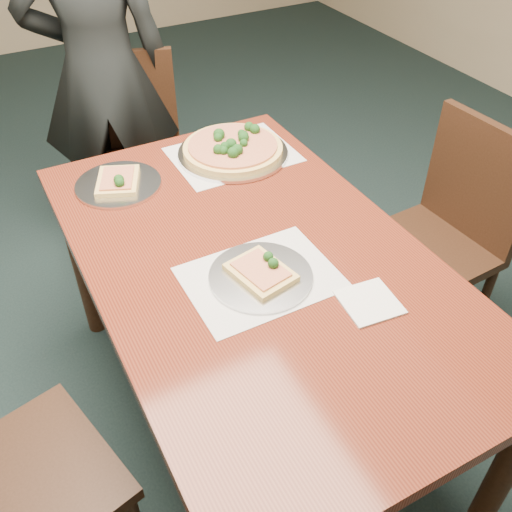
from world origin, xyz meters
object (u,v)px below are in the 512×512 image
chair_right (444,230)px  slice_plate_far (118,183)px  slice_plate_near (261,274)px  chair_far (133,149)px  pizza_pan (233,149)px  dining_table (256,280)px  diner (101,73)px

chair_right → slice_plate_far: bearing=-117.9°
slice_plate_near → slice_plate_far: same height
chair_right → chair_far: bearing=-146.8°
chair_far → chair_right: (0.81, -1.10, 0.00)m
chair_far → slice_plate_far: 0.71m
chair_far → slice_plate_far: bearing=-91.6°
pizza_pan → slice_plate_far: size_ratio=1.39×
dining_table → slice_plate_far: bearing=113.6°
dining_table → chair_far: chair_far is taller
dining_table → slice_plate_near: slice_plate_near is taller
dining_table → chair_right: 0.82m
diner → pizza_pan: bearing=126.2°
pizza_pan → diner: bearing=108.7°
diner → slice_plate_far: size_ratio=5.92×
chair_far → pizza_pan: 0.70m
diner → pizza_pan: 0.78m
chair_right → slice_plate_near: (-0.84, -0.14, 0.25)m
chair_right → slice_plate_far: (-1.04, 0.48, 0.25)m
chair_far → slice_plate_near: chair_far is taller
chair_far → diner: 0.34m
diner → slice_plate_near: size_ratio=5.92×
dining_table → slice_plate_near: size_ratio=5.36×
diner → pizza_pan: size_ratio=4.26×
dining_table → chair_far: size_ratio=1.65×
diner → pizza_pan: diner is taller
pizza_pan → slice_plate_far: pizza_pan is taller
chair_far → diner: size_ratio=0.55×
dining_table → chair_right: (0.81, 0.05, -0.14)m
pizza_pan → dining_table: bearing=-109.8°
chair_right → dining_table: bearing=-89.5°
dining_table → pizza_pan: bearing=70.2°
diner → slice_plate_near: bearing=108.7°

